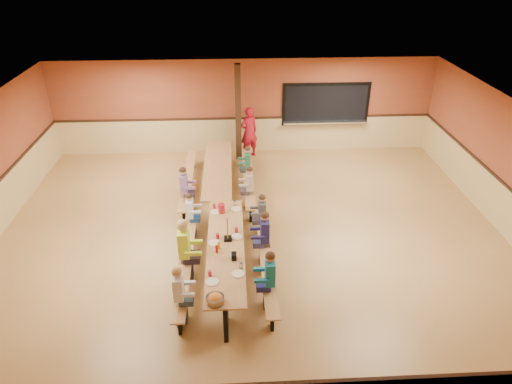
{
  "coord_description": "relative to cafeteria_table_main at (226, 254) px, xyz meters",
  "views": [
    {
      "loc": [
        -0.37,
        -8.89,
        6.22
      ],
      "look_at": [
        0.11,
        0.1,
        1.15
      ],
      "focal_mm": 32.0,
      "sensor_mm": 36.0,
      "label": 1
    }
  ],
  "objects": [
    {
      "name": "place_settings",
      "position": [
        0.0,
        0.0,
        0.27
      ],
      "size": [
        0.65,
        3.3,
        0.11
      ],
      "primitive_type": null,
      "color": "beige",
      "rests_on": "cafeteria_table_main"
    },
    {
      "name": "standing_woman",
      "position": [
        0.71,
        5.91,
        0.29
      ],
      "size": [
        0.71,
        0.62,
        1.64
      ],
      "primitive_type": "imported",
      "rotation": [
        0.0,
        0.0,
        3.6
      ],
      "color": "red",
      "rests_on": "ground"
    },
    {
      "name": "structural_post",
      "position": [
        0.38,
        5.76,
        0.97
      ],
      "size": [
        0.18,
        0.18,
        3.0
      ],
      "primitive_type": "cube",
      "color": "black",
      "rests_on": "ground"
    },
    {
      "name": "seated_child_char_right",
      "position": [
        0.83,
        1.27,
        0.06
      ],
      "size": [
        0.35,
        0.28,
        1.16
      ],
      "primitive_type": null,
      "color": "#41454B",
      "rests_on": "ground"
    },
    {
      "name": "room_envelope",
      "position": [
        0.58,
        1.36,
        0.16
      ],
      "size": [
        12.04,
        10.04,
        3.02
      ],
      "color": "#99492C",
      "rests_on": "ground"
    },
    {
      "name": "seated_child_green_sec",
      "position": [
        0.59,
        3.93,
        0.06
      ],
      "size": [
        0.35,
        0.29,
        1.17
      ],
      "primitive_type": null,
      "color": "#2D7150",
      "rests_on": "ground"
    },
    {
      "name": "seated_child_teal_right",
      "position": [
        0.83,
        -0.97,
        0.1
      ],
      "size": [
        0.39,
        0.32,
        1.25
      ],
      "primitive_type": null,
      "color": "#176D87",
      "rests_on": "ground"
    },
    {
      "name": "ground",
      "position": [
        0.58,
        1.36,
        -0.53
      ],
      "size": [
        12.0,
        12.0,
        0.0
      ],
      "primitive_type": "plane",
      "color": "olive",
      "rests_on": "ground"
    },
    {
      "name": "seated_child_navy_right",
      "position": [
        0.83,
        0.39,
        0.1
      ],
      "size": [
        0.39,
        0.32,
        1.25
      ],
      "primitive_type": null,
      "color": "navy",
      "rests_on": "ground"
    },
    {
      "name": "cafeteria_table_second",
      "position": [
        -0.23,
        3.61,
        0.0
      ],
      "size": [
        1.91,
        3.7,
        0.74
      ],
      "color": "#AA7743",
      "rests_on": "ground"
    },
    {
      "name": "seated_child_purple_sec",
      "position": [
        -1.06,
        2.6,
        0.09
      ],
      "size": [
        0.38,
        0.31,
        1.23
      ],
      "primitive_type": null,
      "color": "#8D619E",
      "rests_on": "ground"
    },
    {
      "name": "punch_pitcher",
      "position": [
        -0.09,
        1.28,
        0.32
      ],
      "size": [
        0.16,
        0.16,
        0.22
      ],
      "primitive_type": "cylinder",
      "color": "red",
      "rests_on": "cafeteria_table_main"
    },
    {
      "name": "table_paddle",
      "position": [
        0.05,
        0.21,
        0.35
      ],
      "size": [
        0.16,
        0.16,
        0.56
      ],
      "color": "black",
      "rests_on": "cafeteria_table_main"
    },
    {
      "name": "seated_child_grey_left",
      "position": [
        -0.83,
        1.44,
        0.05
      ],
      "size": [
        0.34,
        0.28,
        1.15
      ],
      "primitive_type": null,
      "color": "white",
      "rests_on": "ground"
    },
    {
      "name": "seated_child_tan_sec",
      "position": [
        0.59,
        2.66,
        0.06
      ],
      "size": [
        0.36,
        0.29,
        1.18
      ],
      "primitive_type": null,
      "color": "#C7B0A0",
      "rests_on": "ground"
    },
    {
      "name": "napkin_dispenser",
      "position": [
        0.17,
        -0.44,
        0.28
      ],
      "size": [
        0.1,
        0.14,
        0.13
      ],
      "primitive_type": "cube",
      "color": "black",
      "rests_on": "cafeteria_table_main"
    },
    {
      "name": "seated_adult_yellow",
      "position": [
        -0.83,
        -0.06,
        0.17
      ],
      "size": [
        0.46,
        0.38,
        1.4
      ],
      "primitive_type": null,
      "color": "#D2F533",
      "rests_on": "ground"
    },
    {
      "name": "condiment_ketchup",
      "position": [
        -0.17,
        -0.21,
        0.3
      ],
      "size": [
        0.06,
        0.06,
        0.17
      ],
      "primitive_type": "cylinder",
      "color": "#B2140F",
      "rests_on": "cafeteria_table_main"
    },
    {
      "name": "kitchen_pass_through",
      "position": [
        3.18,
        6.32,
        0.96
      ],
      "size": [
        2.78,
        0.28,
        1.38
      ],
      "color": "black",
      "rests_on": "ground"
    },
    {
      "name": "cafeteria_table_main",
      "position": [
        0.0,
        0.0,
        0.0
      ],
      "size": [
        1.91,
        3.7,
        0.74
      ],
      "color": "#AA7743",
      "rests_on": "ground"
    },
    {
      "name": "chip_bowl",
      "position": [
        -0.17,
        -1.62,
        0.29
      ],
      "size": [
        0.32,
        0.32,
        0.15
      ],
      "primitive_type": null,
      "color": "orange",
      "rests_on": "cafeteria_table_main"
    },
    {
      "name": "condiment_mustard",
      "position": [
        -0.13,
        -0.09,
        0.3
      ],
      "size": [
        0.06,
        0.06,
        0.17
      ],
      "primitive_type": "cylinder",
      "color": "yellow",
      "rests_on": "cafeteria_table_main"
    },
    {
      "name": "seated_child_white_left",
      "position": [
        -0.83,
        -1.28,
        0.09
      ],
      "size": [
        0.38,
        0.31,
        1.23
      ],
      "primitive_type": null,
      "color": "silver",
      "rests_on": "ground"
    }
  ]
}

